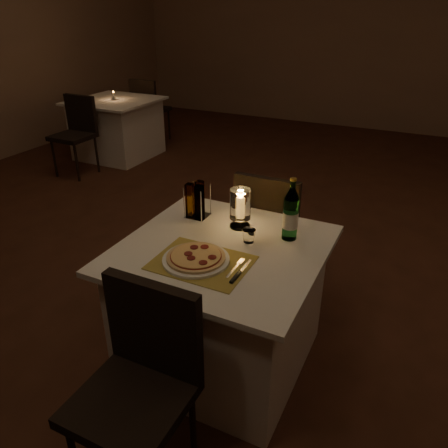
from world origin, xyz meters
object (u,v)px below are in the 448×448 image
at_px(chair_near, 142,371).
at_px(neighbor_table_left, 117,128).
at_px(hurricane_candle, 240,205).
at_px(chair_far, 270,223).
at_px(water_bottle, 291,215).
at_px(pizza, 196,257).
at_px(tumbler, 249,236).
at_px(main_table, 222,305).
at_px(plate, 196,260).

xyz_separation_m(chair_near, neighbor_table_left, (-2.90, 3.48, -0.18)).
bearing_deg(chair_near, hurricane_candle, 90.65).
height_order(chair_far, water_bottle, water_bottle).
xyz_separation_m(chair_far, pizza, (-0.05, -0.89, 0.22)).
bearing_deg(pizza, chair_far, 86.82).
height_order(tumbler, neighbor_table_left, tumbler).
distance_m(chair_near, neighbor_table_left, 4.54).
distance_m(main_table, pizza, 0.43).
xyz_separation_m(tumbler, water_bottle, (0.17, 0.13, 0.10)).
bearing_deg(main_table, pizza, -105.46).
height_order(chair_far, plate, chair_far).
relative_size(pizza, hurricane_candle, 1.27).
bearing_deg(neighbor_table_left, tumbler, -41.61).
bearing_deg(chair_far, water_bottle, -60.39).
relative_size(hurricane_candle, neighbor_table_left, 0.22).
relative_size(pizza, neighbor_table_left, 0.28).
bearing_deg(hurricane_candle, tumbler, -50.84).
height_order(pizza, neighbor_table_left, pizza).
bearing_deg(chair_far, hurricane_candle, -91.32).
bearing_deg(chair_near, pizza, 95.32).
bearing_deg(tumbler, plate, -117.42).
height_order(main_table, plate, plate).
height_order(plate, neighbor_table_left, plate).
xyz_separation_m(main_table, plate, (-0.05, -0.18, 0.38)).
bearing_deg(hurricane_candle, neighbor_table_left, 138.81).
bearing_deg(water_bottle, chair_far, 119.61).
xyz_separation_m(pizza, tumbler, (0.15, 0.29, 0.01)).
xyz_separation_m(water_bottle, hurricane_candle, (-0.28, 0.01, -0.01)).
bearing_deg(neighbor_table_left, hurricane_candle, -41.19).
height_order(pizza, water_bottle, water_bottle).
distance_m(plate, hurricane_candle, 0.44).
bearing_deg(main_table, chair_near, -90.00).
height_order(main_table, neighbor_table_left, same).
bearing_deg(main_table, tumbler, 47.22).
xyz_separation_m(pizza, water_bottle, (0.32, 0.41, 0.11)).
xyz_separation_m(main_table, chair_near, (0.00, -0.71, 0.18)).
relative_size(main_table, chair_far, 1.11).
bearing_deg(plate, water_bottle, 52.13).
bearing_deg(hurricane_candle, water_bottle, -1.37).
bearing_deg(pizza, plate, -138.75).
xyz_separation_m(chair_far, water_bottle, (0.27, -0.48, 0.33)).
bearing_deg(tumbler, hurricane_candle, 129.16).
distance_m(hurricane_candle, neighbor_table_left, 3.87).
xyz_separation_m(plate, pizza, (0.00, 0.00, 0.02)).
distance_m(chair_far, neighbor_table_left, 3.56).
distance_m(chair_near, pizza, 0.58).
relative_size(plate, pizza, 1.14).
relative_size(main_table, water_bottle, 3.00).
xyz_separation_m(main_table, chair_far, (0.00, 0.71, 0.18)).
relative_size(chair_near, pizza, 3.21).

